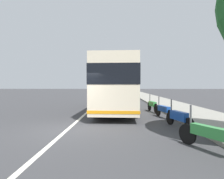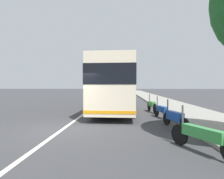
# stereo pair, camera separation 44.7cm
# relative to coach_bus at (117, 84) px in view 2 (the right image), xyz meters

# --- Properties ---
(ground_plane) EXTENTS (220.00, 220.00, 0.00)m
(ground_plane) POSITION_rel_coach_bus_xyz_m (-6.86, 2.14, -2.02)
(ground_plane) COLOR #38383A
(sidewalk_curb) EXTENTS (110.00, 3.60, 0.14)m
(sidewalk_curb) POSITION_rel_coach_bus_xyz_m (3.14, -5.01, -1.95)
(sidewalk_curb) COLOR gray
(sidewalk_curb) RESTS_ON ground
(lane_divider_line) EXTENTS (110.00, 0.16, 0.01)m
(lane_divider_line) POSITION_rel_coach_bus_xyz_m (3.14, 2.14, -2.01)
(lane_divider_line) COLOR silver
(lane_divider_line) RESTS_ON ground
(coach_bus) EXTENTS (11.87, 2.98, 3.58)m
(coach_bus) POSITION_rel_coach_bus_xyz_m (0.00, 0.00, 0.00)
(coach_bus) COLOR beige
(coach_bus) RESTS_ON ground
(motorcycle_nearest_curb) EXTENTS (2.17, 1.16, 1.27)m
(motorcycle_nearest_curb) POSITION_rel_coach_bus_xyz_m (-9.59, -2.64, -1.54)
(motorcycle_nearest_curb) COLOR black
(motorcycle_nearest_curb) RESTS_ON ground
(motorcycle_by_tree) EXTENTS (2.03, 0.62, 1.24)m
(motorcycle_by_tree) POSITION_rel_coach_bus_xyz_m (-6.44, -2.74, -1.56)
(motorcycle_by_tree) COLOR black
(motorcycle_by_tree) RESTS_ON ground
(motorcycle_mid_row) EXTENTS (2.04, 0.57, 1.24)m
(motorcycle_mid_row) POSITION_rel_coach_bus_xyz_m (-3.81, -2.71, -1.57)
(motorcycle_mid_row) COLOR black
(motorcycle_mid_row) RESTS_ON ground
(motorcycle_angled) EXTENTS (2.12, 0.39, 1.28)m
(motorcycle_angled) POSITION_rel_coach_bus_xyz_m (-1.25, -2.52, -1.54)
(motorcycle_angled) COLOR black
(motorcycle_angled) RESTS_ON ground
(car_ahead_same_lane) EXTENTS (4.69, 2.02, 1.54)m
(car_ahead_same_lane) POSITION_rel_coach_bus_xyz_m (18.41, -0.13, -1.30)
(car_ahead_same_lane) COLOR gold
(car_ahead_same_lane) RESTS_ON ground
(car_side_street) EXTENTS (4.14, 1.92, 1.57)m
(car_side_street) POSITION_rel_coach_bus_xyz_m (38.86, 3.82, -1.27)
(car_side_street) COLOR gold
(car_side_street) RESTS_ON ground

